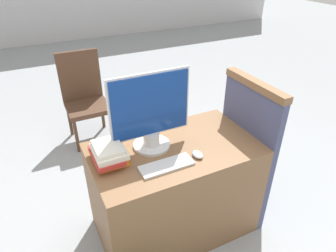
{
  "coord_description": "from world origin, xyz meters",
  "views": [
    {
      "loc": [
        -0.75,
        -1.11,
        1.9
      ],
      "look_at": [
        -0.07,
        0.3,
        0.95
      ],
      "focal_mm": 32.0,
      "sensor_mm": 36.0,
      "label": 1
    }
  ],
  "objects_px": {
    "mouse": "(198,155)",
    "book_stack": "(109,154)",
    "monitor": "(151,114)",
    "keyboard": "(166,166)",
    "far_chair": "(84,94)"
  },
  "relations": [
    {
      "from": "monitor",
      "to": "far_chair",
      "type": "height_order",
      "value": "monitor"
    },
    {
      "from": "mouse",
      "to": "book_stack",
      "type": "distance_m",
      "value": 0.55
    },
    {
      "from": "keyboard",
      "to": "far_chair",
      "type": "distance_m",
      "value": 1.79
    },
    {
      "from": "mouse",
      "to": "keyboard",
      "type": "bearing_deg",
      "value": -178.58
    },
    {
      "from": "monitor",
      "to": "mouse",
      "type": "height_order",
      "value": "monitor"
    },
    {
      "from": "monitor",
      "to": "keyboard",
      "type": "bearing_deg",
      "value": -91.48
    },
    {
      "from": "keyboard",
      "to": "book_stack",
      "type": "relative_size",
      "value": 1.27
    },
    {
      "from": "keyboard",
      "to": "far_chair",
      "type": "height_order",
      "value": "far_chair"
    },
    {
      "from": "monitor",
      "to": "book_stack",
      "type": "distance_m",
      "value": 0.36
    },
    {
      "from": "mouse",
      "to": "far_chair",
      "type": "distance_m",
      "value": 1.81
    },
    {
      "from": "book_stack",
      "to": "mouse",
      "type": "bearing_deg",
      "value": -20.78
    },
    {
      "from": "monitor",
      "to": "far_chair",
      "type": "bearing_deg",
      "value": 95.27
    },
    {
      "from": "keyboard",
      "to": "monitor",
      "type": "bearing_deg",
      "value": 88.52
    },
    {
      "from": "monitor",
      "to": "far_chair",
      "type": "xyz_separation_m",
      "value": [
        -0.14,
        1.52,
        -0.48
      ]
    },
    {
      "from": "mouse",
      "to": "far_chair",
      "type": "height_order",
      "value": "far_chair"
    }
  ]
}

